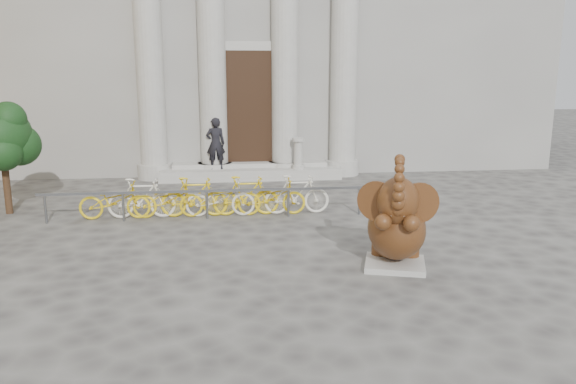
{
  "coord_description": "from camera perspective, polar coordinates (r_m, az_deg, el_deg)",
  "views": [
    {
      "loc": [
        -0.85,
        -9.17,
        3.58
      ],
      "look_at": [
        0.43,
        2.13,
        1.1
      ],
      "focal_mm": 35.0,
      "sensor_mm": 36.0,
      "label": 1
    }
  ],
  "objects": [
    {
      "name": "tree",
      "position": [
        15.61,
        -27.03,
        5.07
      ],
      "size": [
        1.63,
        1.49,
        2.83
      ],
      "color": "#332114",
      "rests_on": "ground"
    },
    {
      "name": "elephant_statue",
      "position": [
        10.42,
        10.97,
        -3.49
      ],
      "size": [
        1.43,
        1.71,
        2.16
      ],
      "rotation": [
        0.0,
        0.0,
        -0.3
      ],
      "color": "#A8A59E",
      "rests_on": "ground"
    },
    {
      "name": "balustrade_post",
      "position": [
        18.63,
        1.03,
        3.82
      ],
      "size": [
        0.42,
        0.42,
        1.02
      ],
      "color": "#A8A59E",
      "rests_on": "entrance_steps"
    },
    {
      "name": "entrance_steps",
      "position": [
        18.89,
        -3.8,
        1.92
      ],
      "size": [
        6.0,
        1.2,
        0.36
      ],
      "primitive_type": "cube",
      "color": "#A8A59E",
      "rests_on": "ground"
    },
    {
      "name": "ground",
      "position": [
        9.88,
        -1.11,
        -8.95
      ],
      "size": [
        80.0,
        80.0,
        0.0
      ],
      "primitive_type": "plane",
      "color": "#474442",
      "rests_on": "ground"
    },
    {
      "name": "bike_rack",
      "position": [
        14.06,
        -8.26,
        -0.47
      ],
      "size": [
        8.0,
        0.53,
        1.0
      ],
      "color": "slate",
      "rests_on": "ground"
    },
    {
      "name": "pedestrian",
      "position": [
        18.63,
        -7.36,
        4.91
      ],
      "size": [
        0.66,
        0.48,
        1.7
      ],
      "primitive_type": "imported",
      "rotation": [
        0.0,
        0.0,
        3.26
      ],
      "color": "black",
      "rests_on": "entrance_steps"
    },
    {
      "name": "classical_building",
      "position": [
        24.23,
        -4.67,
        17.97
      ],
      "size": [
        22.0,
        10.7,
        12.0
      ],
      "color": "gray",
      "rests_on": "ground"
    }
  ]
}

